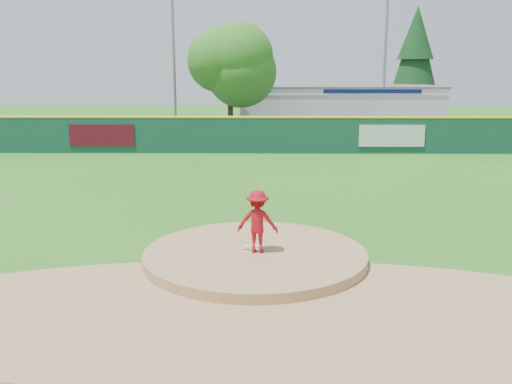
{
  "coord_description": "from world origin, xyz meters",
  "views": [
    {
      "loc": [
        0.19,
        -13.39,
        4.67
      ],
      "look_at": [
        0.0,
        2.0,
        1.3
      ],
      "focal_mm": 40.0,
      "sensor_mm": 36.0,
      "label": 1
    }
  ],
  "objects_px": {
    "conifer_tree": "(415,57)",
    "light_pole_left": "(173,47)",
    "pitcher": "(258,221)",
    "van": "(348,127)",
    "playground_slide": "(29,130)",
    "pool_building_grp": "(337,107)",
    "light_pole_right": "(385,55)",
    "deciduous_tree": "(230,69)"
  },
  "relations": [
    {
      "from": "conifer_tree",
      "to": "van",
      "type": "bearing_deg",
      "value": -123.39
    },
    {
      "from": "light_pole_left",
      "to": "light_pole_right",
      "type": "height_order",
      "value": "light_pole_left"
    },
    {
      "from": "pitcher",
      "to": "van",
      "type": "relative_size",
      "value": 0.3
    },
    {
      "from": "conifer_tree",
      "to": "deciduous_tree",
      "type": "bearing_deg",
      "value": -143.75
    },
    {
      "from": "pool_building_grp",
      "to": "light_pole_right",
      "type": "height_order",
      "value": "light_pole_right"
    },
    {
      "from": "van",
      "to": "light_pole_right",
      "type": "bearing_deg",
      "value": -46.78
    },
    {
      "from": "pitcher",
      "to": "deciduous_tree",
      "type": "height_order",
      "value": "deciduous_tree"
    },
    {
      "from": "playground_slide",
      "to": "light_pole_left",
      "type": "height_order",
      "value": "light_pole_left"
    },
    {
      "from": "pool_building_grp",
      "to": "light_pole_left",
      "type": "height_order",
      "value": "light_pole_left"
    },
    {
      "from": "pool_building_grp",
      "to": "light_pole_left",
      "type": "distance_m",
      "value": 13.72
    },
    {
      "from": "light_pole_left",
      "to": "light_pole_right",
      "type": "distance_m",
      "value": 15.14
    },
    {
      "from": "pitcher",
      "to": "light_pole_left",
      "type": "height_order",
      "value": "light_pole_left"
    },
    {
      "from": "pitcher",
      "to": "pool_building_grp",
      "type": "relative_size",
      "value": 0.1
    },
    {
      "from": "pitcher",
      "to": "light_pole_left",
      "type": "relative_size",
      "value": 0.14
    },
    {
      "from": "van",
      "to": "conifer_tree",
      "type": "xyz_separation_m",
      "value": [
        7.08,
        10.74,
        4.8
      ]
    },
    {
      "from": "deciduous_tree",
      "to": "van",
      "type": "bearing_deg",
      "value": 1.88
    },
    {
      "from": "pool_building_grp",
      "to": "light_pole_left",
      "type": "relative_size",
      "value": 1.38
    },
    {
      "from": "playground_slide",
      "to": "light_pole_left",
      "type": "xyz_separation_m",
      "value": [
        9.1,
        3.47,
        5.36
      ]
    },
    {
      "from": "pitcher",
      "to": "playground_slide",
      "type": "distance_m",
      "value": 28.05
    },
    {
      "from": "deciduous_tree",
      "to": "light_pole_right",
      "type": "xyz_separation_m",
      "value": [
        11.0,
        4.0,
        0.99
      ]
    },
    {
      "from": "pitcher",
      "to": "van",
      "type": "distance_m",
      "value": 25.99
    },
    {
      "from": "light_pole_right",
      "to": "conifer_tree",
      "type": "bearing_deg",
      "value": 60.26
    },
    {
      "from": "pitcher",
      "to": "light_pole_right",
      "type": "xyz_separation_m",
      "value": [
        8.94,
        29.06,
        4.52
      ]
    },
    {
      "from": "van",
      "to": "light_pole_right",
      "type": "xyz_separation_m",
      "value": [
        3.08,
        3.74,
        4.8
      ]
    },
    {
      "from": "playground_slide",
      "to": "pool_building_grp",
      "type": "bearing_deg",
      "value": 21.84
    },
    {
      "from": "deciduous_tree",
      "to": "conifer_tree",
      "type": "distance_m",
      "value": 18.63
    },
    {
      "from": "light_pole_right",
      "to": "pitcher",
      "type": "bearing_deg",
      "value": -107.09
    },
    {
      "from": "pool_building_grp",
      "to": "deciduous_tree",
      "type": "xyz_separation_m",
      "value": [
        -8.0,
        -6.99,
        2.89
      ]
    },
    {
      "from": "van",
      "to": "light_pole_right",
      "type": "relative_size",
      "value": 0.52
    },
    {
      "from": "playground_slide",
      "to": "deciduous_tree",
      "type": "distance_m",
      "value": 13.74
    },
    {
      "from": "pitcher",
      "to": "van",
      "type": "height_order",
      "value": "pitcher"
    },
    {
      "from": "pitcher",
      "to": "light_pole_left",
      "type": "xyz_separation_m",
      "value": [
        -6.06,
        27.06,
        5.03
      ]
    },
    {
      "from": "conifer_tree",
      "to": "light_pole_left",
      "type": "bearing_deg",
      "value": -154.65
    },
    {
      "from": "playground_slide",
      "to": "light_pole_left",
      "type": "relative_size",
      "value": 0.22
    },
    {
      "from": "pool_building_grp",
      "to": "deciduous_tree",
      "type": "relative_size",
      "value": 2.07
    },
    {
      "from": "playground_slide",
      "to": "conifer_tree",
      "type": "relative_size",
      "value": 0.26
    },
    {
      "from": "van",
      "to": "light_pole_right",
      "type": "distance_m",
      "value": 6.82
    },
    {
      "from": "pitcher",
      "to": "deciduous_tree",
      "type": "bearing_deg",
      "value": -77.88
    },
    {
      "from": "conifer_tree",
      "to": "light_pole_left",
      "type": "height_order",
      "value": "light_pole_left"
    },
    {
      "from": "playground_slide",
      "to": "deciduous_tree",
      "type": "relative_size",
      "value": 0.34
    },
    {
      "from": "pitcher",
      "to": "light_pole_right",
      "type": "distance_m",
      "value": 30.74
    },
    {
      "from": "pitcher",
      "to": "conifer_tree",
      "type": "distance_m",
      "value": 38.58
    }
  ]
}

